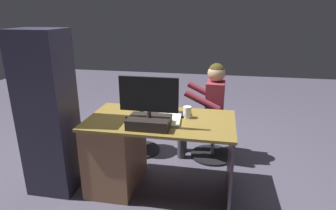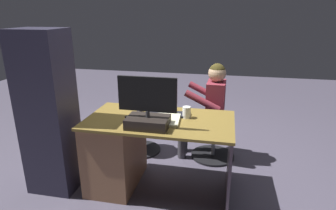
% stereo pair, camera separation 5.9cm
% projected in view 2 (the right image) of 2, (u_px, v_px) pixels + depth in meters
% --- Properties ---
extents(ground_plane, '(10.00, 10.00, 0.00)m').
position_uv_depth(ground_plane, '(169.00, 166.00, 3.25)').
color(ground_plane, '#4B4556').
extents(desk, '(1.37, 0.75, 0.73)m').
position_uv_depth(desk, '(125.00, 149.00, 2.81)').
color(desk, brown).
rests_on(desk, ground_plane).
extents(monitor, '(0.50, 0.25, 0.44)m').
position_uv_depth(monitor, '(148.00, 113.00, 2.42)').
color(monitor, black).
rests_on(monitor, desk).
extents(keyboard, '(0.42, 0.14, 0.02)m').
position_uv_depth(keyboard, '(168.00, 114.00, 2.74)').
color(keyboard, black).
rests_on(keyboard, desk).
extents(computer_mouse, '(0.06, 0.10, 0.04)m').
position_uv_depth(computer_mouse, '(140.00, 111.00, 2.80)').
color(computer_mouse, black).
rests_on(computer_mouse, desk).
extents(cup, '(0.08, 0.08, 0.11)m').
position_uv_depth(cup, '(187.00, 112.00, 2.65)').
color(cup, white).
rests_on(cup, desk).
extents(tv_remote, '(0.12, 0.15, 0.02)m').
position_uv_depth(tv_remote, '(133.00, 116.00, 2.69)').
color(tv_remote, black).
rests_on(tv_remote, desk).
extents(notebook_binder, '(0.24, 0.32, 0.02)m').
position_uv_depth(notebook_binder, '(167.00, 120.00, 2.58)').
color(notebook_binder, beige).
rests_on(notebook_binder, desk).
extents(office_chair_teddy, '(0.47, 0.47, 0.43)m').
position_uv_depth(office_chair_teddy, '(141.00, 132.00, 3.53)').
color(office_chair_teddy, black).
rests_on(office_chair_teddy, ground_plane).
extents(teddy_bear, '(0.27, 0.27, 0.39)m').
position_uv_depth(teddy_bear, '(141.00, 105.00, 3.43)').
color(teddy_bear, tan).
rests_on(teddy_bear, office_chair_teddy).
extents(visitor_chair, '(0.52, 0.52, 0.43)m').
position_uv_depth(visitor_chair, '(214.00, 138.00, 3.38)').
color(visitor_chair, black).
rests_on(visitor_chair, ground_plane).
extents(person, '(0.52, 0.48, 1.14)m').
position_uv_depth(person, '(208.00, 104.00, 3.26)').
color(person, maroon).
rests_on(person, ground_plane).
extents(equipment_rack, '(0.44, 0.36, 1.55)m').
position_uv_depth(equipment_rack, '(48.00, 114.00, 2.64)').
color(equipment_rack, '#292738').
rests_on(equipment_rack, ground_plane).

